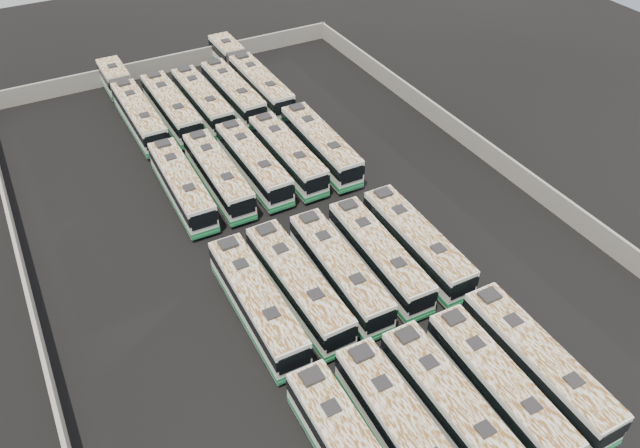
{
  "coord_description": "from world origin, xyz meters",
  "views": [
    {
      "loc": [
        -18.36,
        -38.31,
        36.24
      ],
      "look_at": [
        1.4,
        -1.67,
        1.6
      ],
      "focal_mm": 35.0,
      "sensor_mm": 36.0,
      "label": 1
    }
  ],
  "objects": [
    {
      "name": "bus_front_far_right",
      "position": [
        7.18,
        -22.03,
        1.87
      ],
      "size": [
        2.91,
        13.04,
        3.67
      ],
      "rotation": [
        0.0,
        0.0,
        -0.01
      ],
      "color": "beige",
      "rests_on": "ground"
    },
    {
      "name": "bus_front_center",
      "position": [
        -0.04,
        -22.1,
        1.84
      ],
      "size": [
        2.72,
        12.75,
        3.59
      ],
      "rotation": [
        0.0,
        0.0,
        0.0
      ],
      "color": "beige",
      "rests_on": "ground"
    },
    {
      "name": "perimeter_wall",
      "position": [
        0.0,
        0.0,
        1.1
      ],
      "size": [
        45.2,
        73.2,
        2.2
      ],
      "color": "slate",
      "rests_on": "ground"
    },
    {
      "name": "bus_midback_far_left",
      "position": [
        -7.41,
        9.21,
        1.82
      ],
      "size": [
        2.88,
        12.7,
        3.57
      ],
      "rotation": [
        0.0,
        0.0,
        -0.02
      ],
      "color": "beige",
      "rests_on": "ground"
    },
    {
      "name": "bus_midfront_right",
      "position": [
        3.58,
        -7.73,
        1.82
      ],
      "size": [
        2.98,
        12.66,
        3.55
      ],
      "rotation": [
        0.0,
        0.0,
        -0.03
      ],
      "color": "beige",
      "rests_on": "ground"
    },
    {
      "name": "bus_midback_far_right",
      "position": [
        7.26,
        9.09,
        1.88
      ],
      "size": [
        2.96,
        13.06,
        3.67
      ],
      "rotation": [
        0.0,
        0.0,
        -0.02
      ],
      "color": "beige",
      "rests_on": "ground"
    },
    {
      "name": "bus_midfront_left",
      "position": [
        -3.77,
        -7.65,
        1.88
      ],
      "size": [
        3.02,
        13.1,
        3.68
      ],
      "rotation": [
        0.0,
        0.0,
        0.02
      ],
      "color": "beige",
      "rests_on": "ground"
    },
    {
      "name": "bus_back_center",
      "position": [
        -0.08,
        23.68,
        1.84
      ],
      "size": [
        2.91,
        12.81,
        3.6
      ],
      "rotation": [
        0.0,
        0.0,
        0.02
      ],
      "color": "beige",
      "rests_on": "ground"
    },
    {
      "name": "bus_front_right",
      "position": [
        3.63,
        -22.21,
        1.8
      ],
      "size": [
        2.93,
        12.57,
        3.53
      ],
      "rotation": [
        0.0,
        0.0,
        -0.02
      ],
      "color": "beige",
      "rests_on": "ground"
    },
    {
      "name": "bus_midback_left",
      "position": [
        -3.8,
        9.22,
        1.81
      ],
      "size": [
        2.78,
        12.6,
        3.54
      ],
      "rotation": [
        0.0,
        0.0,
        -0.01
      ],
      "color": "beige",
      "rests_on": "ground"
    },
    {
      "name": "bus_back_far_left",
      "position": [
        -7.37,
        27.03,
        1.83
      ],
      "size": [
        2.83,
        19.77,
        3.58
      ],
      "rotation": [
        0.0,
        0.0,
        0.01
      ],
      "color": "beige",
      "rests_on": "ground"
    },
    {
      "name": "ground",
      "position": [
        0.0,
        0.0,
        0.0
      ],
      "size": [
        140.0,
        140.0,
        0.0
      ],
      "primitive_type": "plane",
      "color": "black",
      "rests_on": "ground"
    },
    {
      "name": "bus_back_right",
      "position": [
        3.65,
        23.7,
        1.86
      ],
      "size": [
        2.94,
        12.92,
        3.63
      ],
      "rotation": [
        0.0,
        0.0,
        0.02
      ],
      "color": "beige",
      "rests_on": "ground"
    },
    {
      "name": "bus_midfront_far_left",
      "position": [
        -7.3,
        -7.82,
        1.88
      ],
      "size": [
        2.88,
        13.06,
        3.67
      ],
      "rotation": [
        0.0,
        0.0,
        -0.01
      ],
      "color": "beige",
      "rests_on": "ground"
    },
    {
      "name": "bus_midfront_far_right",
      "position": [
        7.19,
        -7.85,
        1.84
      ],
      "size": [
        2.86,
        12.82,
        3.61
      ],
      "rotation": [
        0.0,
        0.0,
        -0.01
      ],
      "color": "beige",
      "rests_on": "ground"
    },
    {
      "name": "bus_midfront_center",
      "position": [
        -0.14,
        -7.73,
        1.83
      ],
      "size": [
        2.94,
        12.78,
        3.59
      ],
      "rotation": [
        0.0,
        0.0,
        -0.02
      ],
      "color": "beige",
      "rests_on": "ground"
    },
    {
      "name": "bus_back_left",
      "position": [
        -3.72,
        23.65,
        1.88
      ],
      "size": [
        2.96,
        13.07,
        3.67
      ],
      "rotation": [
        0.0,
        0.0,
        0.02
      ],
      "color": "beige",
      "rests_on": "ground"
    },
    {
      "name": "bus_midback_center",
      "position": [
        -0.06,
        9.4,
        1.83
      ],
      "size": [
        2.81,
        12.73,
        3.58
      ],
      "rotation": [
        0.0,
        0.0,
        0.01
      ],
      "color": "beige",
      "rests_on": "ground"
    },
    {
      "name": "bus_front_left",
      "position": [
        -3.73,
        -22.13,
        1.88
      ],
      "size": [
        3.02,
        13.1,
        3.68
      ],
      "rotation": [
        0.0,
        0.0,
        -0.02
      ],
      "color": "beige",
      "rests_on": "ground"
    },
    {
      "name": "bus_back_far_right",
      "position": [
        7.16,
        27.17,
        1.85
      ],
      "size": [
        2.81,
        20.0,
        3.63
      ],
      "rotation": [
        0.0,
        0.0,
        0.0
      ],
      "color": "beige",
      "rests_on": "ground"
    },
    {
      "name": "bus_midback_right",
      "position": [
        3.54,
        9.2,
        1.82
      ],
      "size": [
        2.78,
        12.68,
        3.57
      ],
      "rotation": [
        0.0,
        0.0,
        0.01
      ],
      "color": "beige",
      "rests_on": "ground"
    }
  ]
}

